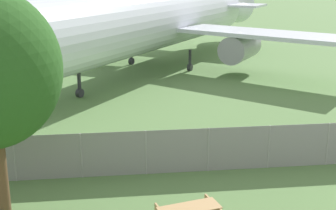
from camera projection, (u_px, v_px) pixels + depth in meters
name	position (u px, v px, depth m)	size (l,w,h in m)	color
perimeter_fence	(208.00, 150.00, 18.97)	(56.07, 0.07, 1.85)	gray
airplane	(153.00, 21.00, 37.53)	(27.35, 34.90, 13.43)	silver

